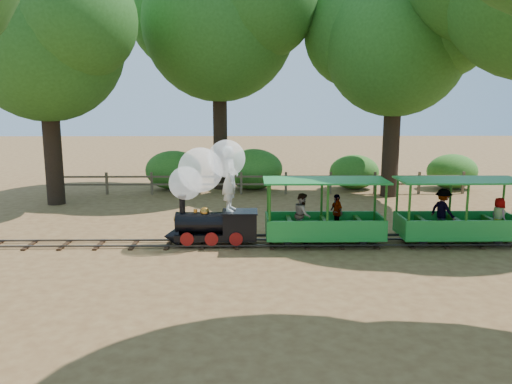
{
  "coord_description": "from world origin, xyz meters",
  "views": [
    {
      "loc": [
        -0.65,
        -14.01,
        4.16
      ],
      "look_at": [
        -0.44,
        0.5,
        1.48
      ],
      "focal_mm": 35.0,
      "sensor_mm": 36.0,
      "label": 1
    }
  ],
  "objects_px": {
    "fence": "(264,181)",
    "carriage_front": "(321,219)",
    "carriage_rear": "(457,218)",
    "locomotive": "(209,185)"
  },
  "relations": [
    {
      "from": "fence",
      "to": "locomotive",
      "type": "bearing_deg",
      "value": -102.79
    },
    {
      "from": "fence",
      "to": "carriage_front",
      "type": "bearing_deg",
      "value": -79.81
    },
    {
      "from": "locomotive",
      "to": "carriage_rear",
      "type": "distance_m",
      "value": 7.26
    },
    {
      "from": "carriage_front",
      "to": "carriage_rear",
      "type": "height_order",
      "value": "same"
    },
    {
      "from": "carriage_rear",
      "to": "fence",
      "type": "xyz_separation_m",
      "value": [
        -5.4,
        8.01,
        -0.22
      ]
    },
    {
      "from": "carriage_front",
      "to": "carriage_rear",
      "type": "distance_m",
      "value": 3.95
    },
    {
      "from": "locomotive",
      "to": "fence",
      "type": "height_order",
      "value": "locomotive"
    },
    {
      "from": "carriage_front",
      "to": "fence",
      "type": "bearing_deg",
      "value": 100.19
    },
    {
      "from": "locomotive",
      "to": "carriage_rear",
      "type": "xyz_separation_m",
      "value": [
        7.19,
        -0.08,
        -0.97
      ]
    },
    {
      "from": "carriage_front",
      "to": "carriage_rear",
      "type": "xyz_separation_m",
      "value": [
        3.95,
        0.01,
        0.02
      ]
    }
  ]
}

